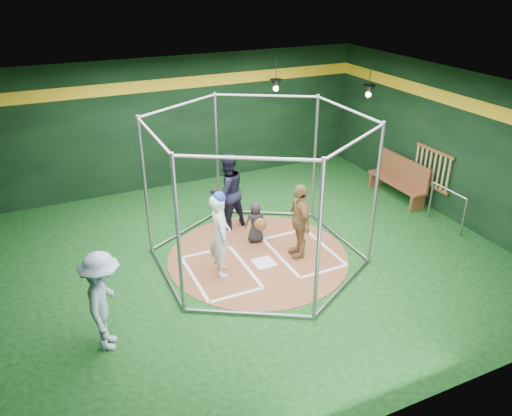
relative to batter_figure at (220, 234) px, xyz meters
name	(u,v)px	position (x,y,z in m)	size (l,w,h in m)	color
room_shell	(258,180)	(0.92, 0.26, 0.86)	(10.10, 9.10, 3.53)	#0C370F
clay_disc	(258,256)	(0.92, 0.25, -0.89)	(3.80, 3.80, 0.01)	brown
home_plate	(264,263)	(0.92, -0.05, -0.87)	(0.43, 0.43, 0.01)	white
batter_box_left	(220,272)	(-0.03, 0.00, -0.88)	(1.17, 1.77, 0.01)	white
batter_box_right	(303,252)	(1.87, 0.00, -0.88)	(1.17, 1.77, 0.01)	white
batting_cage	(258,192)	(0.92, 0.25, 0.61)	(4.05, 4.67, 3.00)	gray
bat_rack	(432,168)	(5.85, 0.65, 0.16)	(0.07, 1.25, 0.98)	brown
pendant_lamp_near	(276,84)	(3.12, 3.85, 1.85)	(0.34, 0.34, 0.90)	black
pendant_lamp_far	(369,90)	(4.92, 2.25, 1.85)	(0.34, 0.34, 0.90)	black
batter_figure	(220,234)	(0.00, 0.00, 0.00)	(0.53, 0.69, 1.77)	white
visitor_leopard	(299,221)	(1.73, -0.04, -0.07)	(0.95, 0.39, 1.62)	tan
catcher_figure	(256,222)	(1.15, 0.82, -0.40)	(0.51, 0.58, 0.94)	black
umpire	(227,191)	(0.85, 1.76, 0.02)	(0.88, 0.69, 1.81)	black
bystander_blue	(104,302)	(-2.41, -1.21, -0.04)	(1.11, 0.64, 1.71)	#95AEC6
dugout_bench	(400,178)	(5.56, 1.42, -0.33)	(0.44, 1.88, 1.10)	brown
steel_railing	(448,202)	(5.47, -0.37, -0.26)	(0.05, 1.10, 0.95)	gray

